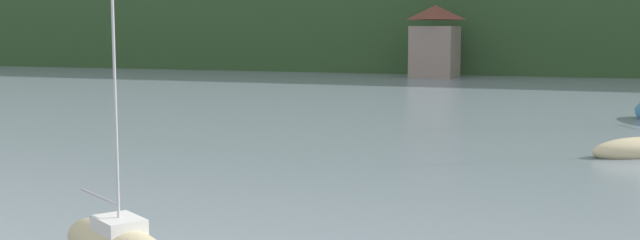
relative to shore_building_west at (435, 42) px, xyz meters
name	(u,v)px	position (x,y,z in m)	size (l,w,h in m)	color
wooded_hillside	(487,5)	(-1.81, 48.34, 5.53)	(352.00, 76.75, 41.83)	#2D4C28
shore_building_west	(435,42)	(0.00, 0.00, 0.00)	(4.84, 6.25, 7.94)	gray
sailboat_far_2	(640,150)	(19.78, -51.32, -3.59)	(4.45, 3.72, 7.12)	#CCBC8E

